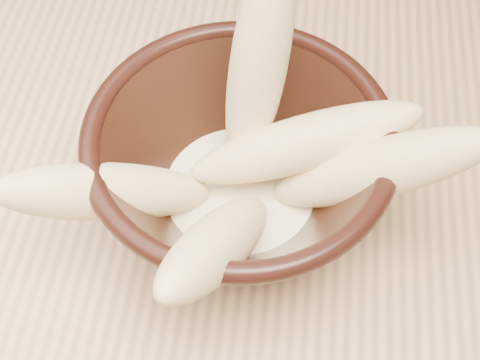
% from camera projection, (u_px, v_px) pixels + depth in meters
% --- Properties ---
extents(table, '(1.20, 0.80, 0.75)m').
position_uv_depth(table, '(134.00, 147.00, 0.69)').
color(table, '#E1B57B').
rests_on(table, ground).
extents(bowl, '(0.22, 0.22, 0.12)m').
position_uv_depth(bowl, '(240.00, 172.00, 0.49)').
color(bowl, black).
rests_on(bowl, table).
extents(milk_puddle, '(0.12, 0.12, 0.02)m').
position_uv_depth(milk_puddle, '(240.00, 194.00, 0.52)').
color(milk_puddle, beige).
rests_on(milk_puddle, bowl).
extents(banana_upright, '(0.07, 0.10, 0.19)m').
position_uv_depth(banana_upright, '(258.00, 66.00, 0.46)').
color(banana_upright, '#D0B87B').
rests_on(banana_upright, bowl).
extents(banana_left, '(0.16, 0.12, 0.13)m').
position_uv_depth(banana_left, '(111.00, 192.00, 0.46)').
color(banana_left, '#D0B87B').
rests_on(banana_left, bowl).
extents(banana_right, '(0.16, 0.06, 0.14)m').
position_uv_depth(banana_right, '(375.00, 170.00, 0.45)').
color(banana_right, '#D0B87B').
rests_on(banana_right, bowl).
extents(banana_across, '(0.18, 0.08, 0.10)m').
position_uv_depth(banana_across, '(303.00, 144.00, 0.48)').
color(banana_across, '#D0B87B').
rests_on(banana_across, bowl).
extents(banana_front, '(0.09, 0.16, 0.13)m').
position_uv_depth(banana_front, '(218.00, 245.00, 0.43)').
color(banana_front, '#D0B87B').
rests_on(banana_front, bowl).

